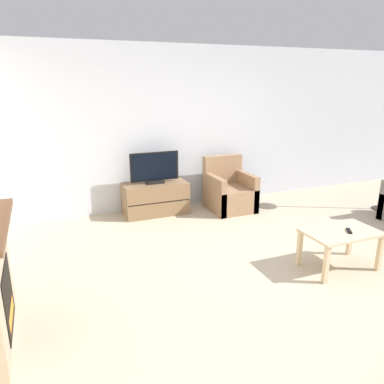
% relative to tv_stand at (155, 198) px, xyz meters
% --- Properties ---
extents(ground_plane, '(24.00, 24.00, 0.00)m').
position_rel_tv_stand_xyz_m(ground_plane, '(0.93, -2.39, -0.26)').
color(ground_plane, tan).
extents(wall_back, '(12.00, 0.06, 2.70)m').
position_rel_tv_stand_xyz_m(wall_back, '(0.93, 0.32, 1.09)').
color(wall_back, silver).
rests_on(wall_back, ground).
extents(tv_stand, '(1.04, 0.50, 0.52)m').
position_rel_tv_stand_xyz_m(tv_stand, '(0.00, 0.00, 0.00)').
color(tv_stand, brown).
rests_on(tv_stand, ground).
extents(tv, '(0.80, 0.18, 0.51)m').
position_rel_tv_stand_xyz_m(tv, '(0.00, -0.00, 0.50)').
color(tv, black).
rests_on(tv, tv_stand).
extents(armchair, '(0.70, 0.76, 0.89)m').
position_rel_tv_stand_xyz_m(armchair, '(1.23, -0.24, 0.03)').
color(armchair, '#937051').
rests_on(armchair, ground).
extents(coffee_table, '(0.85, 0.53, 0.46)m').
position_rel_tv_stand_xyz_m(coffee_table, '(1.44, -2.63, 0.13)').
color(coffee_table, '#CCB289').
rests_on(coffee_table, ground).
extents(remote, '(0.11, 0.15, 0.02)m').
position_rel_tv_stand_xyz_m(remote, '(1.50, -2.68, 0.21)').
color(remote, black).
rests_on(remote, coffee_table).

